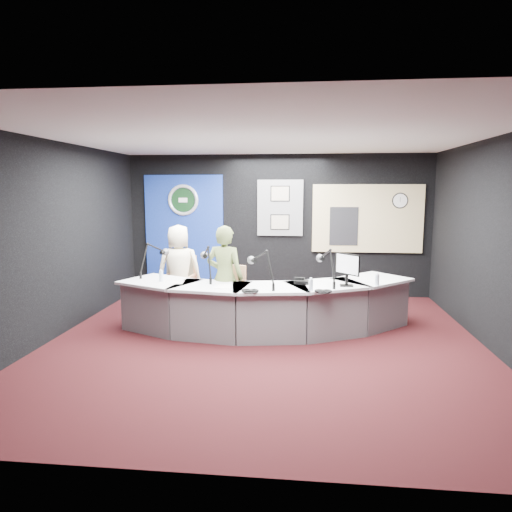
# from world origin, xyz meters

# --- Properties ---
(ground) EXTENTS (6.00, 6.00, 0.00)m
(ground) POSITION_xyz_m (0.00, 0.00, 0.00)
(ground) COLOR black
(ground) RESTS_ON ground
(ceiling) EXTENTS (6.00, 6.00, 0.02)m
(ceiling) POSITION_xyz_m (0.00, 0.00, 2.80)
(ceiling) COLOR silver
(ceiling) RESTS_ON ground
(wall_back) EXTENTS (6.00, 0.02, 2.80)m
(wall_back) POSITION_xyz_m (0.00, 3.00, 1.40)
(wall_back) COLOR black
(wall_back) RESTS_ON ground
(wall_front) EXTENTS (6.00, 0.02, 2.80)m
(wall_front) POSITION_xyz_m (0.00, -3.00, 1.40)
(wall_front) COLOR black
(wall_front) RESTS_ON ground
(wall_left) EXTENTS (0.02, 6.00, 2.80)m
(wall_left) POSITION_xyz_m (-3.00, 0.00, 1.40)
(wall_left) COLOR black
(wall_left) RESTS_ON ground
(wall_right) EXTENTS (0.02, 6.00, 2.80)m
(wall_right) POSITION_xyz_m (3.00, 0.00, 1.40)
(wall_right) COLOR black
(wall_right) RESTS_ON ground
(broadcast_desk) EXTENTS (4.50, 1.90, 0.75)m
(broadcast_desk) POSITION_xyz_m (-0.05, 0.55, 0.38)
(broadcast_desk) COLOR silver
(broadcast_desk) RESTS_ON ground
(backdrop_panel) EXTENTS (1.60, 0.05, 2.30)m
(backdrop_panel) POSITION_xyz_m (-1.90, 2.97, 1.25)
(backdrop_panel) COLOR navy
(backdrop_panel) RESTS_ON wall_back
(agency_seal) EXTENTS (0.63, 0.07, 0.63)m
(agency_seal) POSITION_xyz_m (-1.90, 2.93, 1.90)
(agency_seal) COLOR silver
(agency_seal) RESTS_ON backdrop_panel
(seal_center) EXTENTS (0.48, 0.01, 0.48)m
(seal_center) POSITION_xyz_m (-1.90, 2.94, 1.90)
(seal_center) COLOR black
(seal_center) RESTS_ON backdrop_panel
(pinboard) EXTENTS (0.90, 0.04, 1.10)m
(pinboard) POSITION_xyz_m (0.05, 2.97, 1.75)
(pinboard) COLOR slate
(pinboard) RESTS_ON wall_back
(framed_photo_upper) EXTENTS (0.34, 0.02, 0.27)m
(framed_photo_upper) POSITION_xyz_m (0.05, 2.94, 2.03)
(framed_photo_upper) COLOR gray
(framed_photo_upper) RESTS_ON pinboard
(framed_photo_lower) EXTENTS (0.34, 0.02, 0.27)m
(framed_photo_lower) POSITION_xyz_m (0.05, 2.94, 1.47)
(framed_photo_lower) COLOR gray
(framed_photo_lower) RESTS_ON pinboard
(booth_window_frame) EXTENTS (2.12, 0.06, 1.32)m
(booth_window_frame) POSITION_xyz_m (1.75, 2.97, 1.55)
(booth_window_frame) COLOR #CAB47E
(booth_window_frame) RESTS_ON wall_back
(booth_glow) EXTENTS (2.00, 0.02, 1.20)m
(booth_glow) POSITION_xyz_m (1.75, 2.96, 1.55)
(booth_glow) COLOR #F2E499
(booth_glow) RESTS_ON booth_window_frame
(equipment_rack) EXTENTS (0.55, 0.02, 0.75)m
(equipment_rack) POSITION_xyz_m (1.30, 2.94, 1.40)
(equipment_rack) COLOR black
(equipment_rack) RESTS_ON booth_window_frame
(wall_clock) EXTENTS (0.28, 0.01, 0.28)m
(wall_clock) POSITION_xyz_m (2.35, 2.94, 1.90)
(wall_clock) COLOR white
(wall_clock) RESTS_ON booth_window_frame
(armchair_left) EXTENTS (0.59, 0.59, 0.98)m
(armchair_left) POSITION_xyz_m (-1.61, 1.49, 0.49)
(armchair_left) COLOR #B67A53
(armchair_left) RESTS_ON ground
(armchair_right) EXTENTS (0.76, 0.76, 1.06)m
(armchair_right) POSITION_xyz_m (-0.65, 0.60, 0.53)
(armchair_right) COLOR #B67A53
(armchair_right) RESTS_ON ground
(draped_jacket) EXTENTS (0.51, 0.14, 0.70)m
(draped_jacket) POSITION_xyz_m (-1.65, 1.74, 0.62)
(draped_jacket) COLOR slate
(draped_jacket) RESTS_ON armchair_left
(person_man) EXTENTS (0.84, 0.66, 1.52)m
(person_man) POSITION_xyz_m (-1.61, 1.49, 0.76)
(person_man) COLOR #FFF2CB
(person_man) RESTS_ON ground
(person_woman) EXTENTS (0.64, 0.48, 1.58)m
(person_woman) POSITION_xyz_m (-0.65, 0.60, 0.79)
(person_woman) COLOR #5A6836
(person_woman) RESTS_ON ground
(computer_monitor) EXTENTS (0.31, 0.33, 0.29)m
(computer_monitor) POSITION_xyz_m (1.14, 0.37, 1.07)
(computer_monitor) COLOR black
(computer_monitor) RESTS_ON broadcast_desk
(desk_phone) EXTENTS (0.24, 0.21, 0.05)m
(desk_phone) POSITION_xyz_m (0.51, 0.48, 0.78)
(desk_phone) COLOR black
(desk_phone) RESTS_ON broadcast_desk
(headphones_near) EXTENTS (0.21, 0.21, 0.04)m
(headphones_near) POSITION_xyz_m (0.80, -0.07, 0.77)
(headphones_near) COLOR black
(headphones_near) RESTS_ON broadcast_desk
(headphones_far) EXTENTS (0.24, 0.24, 0.04)m
(headphones_far) POSITION_xyz_m (-0.18, -0.15, 0.77)
(headphones_far) COLOR black
(headphones_far) RESTS_ON broadcast_desk
(paper_stack) EXTENTS (0.22, 0.29, 0.00)m
(paper_stack) POSITION_xyz_m (-1.33, 0.38, 0.75)
(paper_stack) COLOR white
(paper_stack) RESTS_ON broadcast_desk
(notepad) EXTENTS (0.22, 0.31, 0.00)m
(notepad) POSITION_xyz_m (-0.60, 0.16, 0.75)
(notepad) COLOR white
(notepad) RESTS_ON broadcast_desk
(boom_mic_a) EXTENTS (0.35, 0.70, 0.60)m
(boom_mic_a) POSITION_xyz_m (-1.85, 0.88, 1.05)
(boom_mic_a) COLOR black
(boom_mic_a) RESTS_ON broadcast_desk
(boom_mic_b) EXTENTS (0.34, 0.70, 0.60)m
(boom_mic_b) POSITION_xyz_m (-0.92, 0.58, 1.05)
(boom_mic_b) COLOR black
(boom_mic_b) RESTS_ON broadcast_desk
(boom_mic_c) EXTENTS (0.48, 0.62, 0.60)m
(boom_mic_c) POSITION_xyz_m (-0.05, 0.20, 1.05)
(boom_mic_c) COLOR black
(boom_mic_c) RESTS_ON broadcast_desk
(boom_mic_d) EXTENTS (0.30, 0.71, 0.60)m
(boom_mic_d) POSITION_xyz_m (0.86, 0.46, 1.05)
(boom_mic_d) COLOR black
(boom_mic_d) RESTS_ON broadcast_desk
(water_bottles) EXTENTS (3.23, 0.52, 0.18)m
(water_bottles) POSITION_xyz_m (-0.00, 0.25, 0.84)
(water_bottles) COLOR silver
(water_bottles) RESTS_ON broadcast_desk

